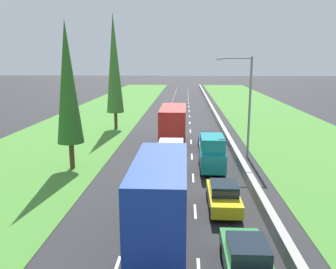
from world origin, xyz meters
name	(u,v)px	position (x,y,z in m)	size (l,w,h in m)	color
ground_plane	(179,113)	(0.00, 60.00, 0.00)	(300.00, 300.00, 0.00)	#28282B
grass_verge_left	(104,113)	(-12.65, 60.00, 0.02)	(14.00, 140.00, 0.04)	#478433
grass_verge_right	(266,114)	(14.35, 60.00, 0.02)	(14.00, 140.00, 0.04)	#478433
median_barrier	(213,111)	(5.70, 60.00, 0.42)	(0.44, 120.00, 0.85)	#9E9B93
lane_markings	(179,113)	(0.00, 60.00, 0.01)	(3.64, 116.00, 0.01)	white
green_sedan_right_lane	(247,259)	(3.65, 14.69, 0.81)	(1.82, 4.50, 1.64)	#237A33
yellow_sedan_right_lane	(223,196)	(3.42, 21.47, 0.81)	(1.82, 4.50, 1.64)	yellow
teal_van_right_lane	(212,153)	(3.26, 29.10, 1.40)	(1.96, 4.90, 2.82)	teal
blue_hatchback_right_lane	(207,140)	(3.32, 36.14, 0.84)	(1.74, 3.90, 1.72)	#1E47B7
blue_box_truck_centre_lane	(161,195)	(-0.02, 18.01, 2.18)	(2.46, 9.40, 4.18)	black
white_van_centre_lane	(171,160)	(0.08, 26.87, 1.40)	(1.96, 4.90, 2.82)	white
red_box_truck_centre_lane	(173,126)	(-0.09, 36.81, 2.18)	(2.46, 9.40, 4.18)	black
poplar_tree_second	(68,83)	(-8.05, 28.84, 6.94)	(2.09, 2.09, 11.78)	#4C3823
poplar_tree_third	(114,64)	(-7.80, 45.84, 8.27)	(2.16, 2.16, 14.42)	#4C3823
street_light_mast	(246,100)	(6.44, 33.01, 5.23)	(3.20, 0.28, 9.00)	gray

